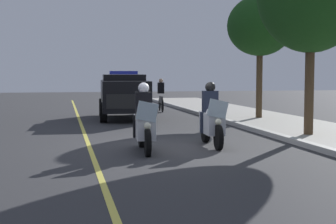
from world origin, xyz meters
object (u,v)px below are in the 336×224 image
police_suv (124,94)px  tree_far_back (260,26)px  police_motorcycle_lead_left (144,124)px  police_motorcycle_lead_right (212,120)px  cyclist_background (161,95)px

police_suv → tree_far_back: 6.41m
police_motorcycle_lead_left → police_motorcycle_lead_right: same height
police_motorcycle_lead_right → police_motorcycle_lead_left: bearing=-73.5°
police_motorcycle_lead_left → cyclist_background: (-12.89, 2.95, 0.14)m
police_suv → tree_far_back: tree_far_back is taller
police_suv → tree_far_back: size_ratio=0.99×
police_motorcycle_lead_left → tree_far_back: 10.13m
police_motorcycle_lead_right → police_suv: bearing=-171.3°
tree_far_back → police_motorcycle_lead_left: bearing=-39.2°
police_motorcycle_lead_right → tree_far_back: (-6.88, 4.16, 3.20)m
police_motorcycle_lead_left → police_suv: (-9.18, 0.59, 0.37)m
cyclist_background → tree_far_back: bearing=29.9°
police_motorcycle_lead_left → police_motorcycle_lead_right: size_ratio=1.00×
police_suv → cyclist_background: police_suv is taller
police_suv → cyclist_background: bearing=147.6°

